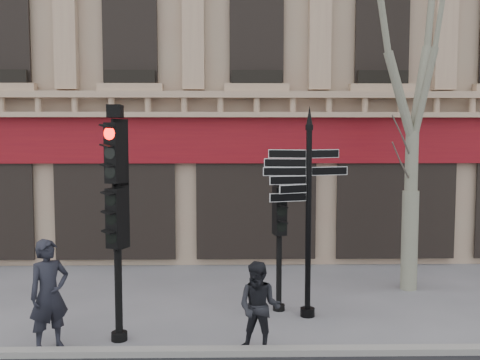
% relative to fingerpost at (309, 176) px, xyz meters
% --- Properties ---
extents(ground, '(80.00, 80.00, 0.00)m').
position_rel_fingerpost_xyz_m(ground, '(-0.86, -0.54, -2.90)').
color(ground, slate).
rests_on(ground, ground).
extents(kerb, '(80.00, 0.25, 0.12)m').
position_rel_fingerpost_xyz_m(kerb, '(-0.86, -1.94, -2.84)').
color(kerb, gray).
rests_on(kerb, ground).
extents(building, '(28.00, 15.52, 18.00)m').
position_rel_fingerpost_xyz_m(building, '(-0.86, 11.94, 6.09)').
color(building, tan).
rests_on(building, ground).
extents(fingerpost, '(2.00, 2.00, 4.32)m').
position_rel_fingerpost_xyz_m(fingerpost, '(0.00, 0.00, 0.00)').
color(fingerpost, black).
rests_on(fingerpost, ground).
extents(traffic_signal_main, '(0.56, 0.49, 4.26)m').
position_rel_fingerpost_xyz_m(traffic_signal_main, '(-3.61, -1.25, -0.21)').
color(traffic_signal_main, black).
rests_on(traffic_signal_main, ground).
extents(traffic_signal_secondary, '(0.50, 0.41, 2.66)m').
position_rel_fingerpost_xyz_m(traffic_signal_secondary, '(-0.56, 0.39, -1.05)').
color(traffic_signal_secondary, black).
rests_on(traffic_signal_secondary, ground).
extents(plane_tree, '(3.49, 3.49, 9.28)m').
position_rel_fingerpost_xyz_m(plane_tree, '(2.74, 1.91, 3.61)').
color(plane_tree, gray).
rests_on(plane_tree, ground).
extents(pedestrian_a, '(0.84, 0.82, 1.94)m').
position_rel_fingerpost_xyz_m(pedestrian_a, '(-4.73, -1.62, -1.93)').
color(pedestrian_a, black).
rests_on(pedestrian_a, ground).
extents(pedestrian_b, '(0.91, 0.80, 1.58)m').
position_rel_fingerpost_xyz_m(pedestrian_b, '(-1.10, -1.84, -2.11)').
color(pedestrian_b, black).
rests_on(pedestrian_b, ground).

